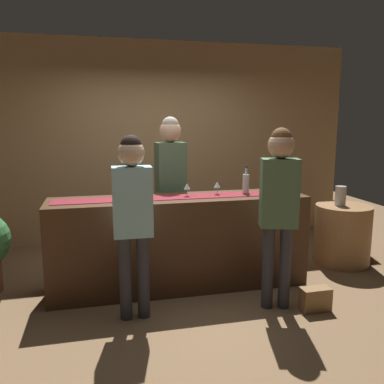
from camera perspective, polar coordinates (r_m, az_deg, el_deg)
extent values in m
plane|color=brown|center=(4.48, -1.71, -13.18)|extent=(10.00, 10.00, 0.00)
cube|color=tan|center=(6.00, -5.47, 6.99)|extent=(6.00, 0.12, 2.90)
cube|color=#472B19|center=(4.31, -1.75, -7.17)|extent=(2.70, 0.60, 0.98)
cube|color=maroon|center=(4.19, -1.78, -0.71)|extent=(2.56, 0.28, 0.01)
cylinder|color=#B2C6C1|center=(4.43, 7.66, 1.13)|extent=(0.07, 0.07, 0.21)
cylinder|color=#B2C6C1|center=(4.41, 7.70, 2.96)|extent=(0.03, 0.03, 0.08)
cylinder|color=black|center=(4.40, 7.71, 3.56)|extent=(0.03, 0.03, 0.02)
cylinder|color=brown|center=(4.48, 11.49, 1.12)|extent=(0.07, 0.07, 0.21)
cylinder|color=brown|center=(4.46, 11.55, 2.93)|extent=(0.03, 0.03, 0.08)
cylinder|color=black|center=(4.45, 11.57, 3.52)|extent=(0.03, 0.03, 0.02)
cylinder|color=silver|center=(4.22, -0.71, -0.63)|extent=(0.06, 0.06, 0.00)
cylinder|color=silver|center=(4.21, -0.71, -0.11)|extent=(0.01, 0.01, 0.08)
cone|color=silver|center=(4.20, -0.71, 0.83)|extent=(0.07, 0.07, 0.06)
cylinder|color=silver|center=(4.14, -6.86, -0.91)|extent=(0.06, 0.06, 0.00)
cylinder|color=silver|center=(4.14, -6.87, -0.37)|extent=(0.01, 0.01, 0.08)
cone|color=silver|center=(4.13, -6.89, 0.59)|extent=(0.07, 0.07, 0.06)
cylinder|color=silver|center=(4.34, 3.58, -0.36)|extent=(0.06, 0.06, 0.00)
cylinder|color=silver|center=(4.33, 3.59, 0.15)|extent=(0.01, 0.01, 0.08)
cone|color=silver|center=(4.32, 3.60, 1.07)|extent=(0.07, 0.07, 0.06)
cylinder|color=#26262B|center=(4.90, -2.08, -5.84)|extent=(0.11, 0.11, 0.85)
cylinder|color=#26262B|center=(4.85, -3.87, -6.02)|extent=(0.11, 0.11, 0.85)
cube|color=#4C6B4C|center=(4.72, -3.05, 2.98)|extent=(0.37, 0.25, 0.67)
sphere|color=#DBAD89|center=(4.69, -3.11, 8.61)|extent=(0.25, 0.25, 0.25)
sphere|color=#AD9E8E|center=(4.69, -3.11, 9.46)|extent=(0.20, 0.20, 0.20)
cylinder|color=#33333D|center=(3.94, 10.74, -10.46)|extent=(0.11, 0.11, 0.80)
cylinder|color=#33333D|center=(3.96, 13.06, -10.41)|extent=(0.11, 0.11, 0.80)
cube|color=#4C6B4C|center=(3.76, 12.30, -0.15)|extent=(0.38, 0.28, 0.63)
sphere|color=tan|center=(3.71, 12.55, 6.50)|extent=(0.24, 0.24, 0.24)
sphere|color=brown|center=(3.71, 12.59, 7.51)|extent=(0.19, 0.19, 0.19)
cylinder|color=#33333D|center=(3.71, -9.44, -11.95)|extent=(0.11, 0.11, 0.77)
cylinder|color=#33333D|center=(3.72, -6.93, -11.83)|extent=(0.11, 0.11, 0.77)
cube|color=#99D1E0|center=(3.51, -8.47, -1.36)|extent=(0.34, 0.21, 0.61)
sphere|color=#DBAD89|center=(3.46, -8.65, 5.51)|extent=(0.23, 0.23, 0.23)
sphere|color=black|center=(3.45, -8.68, 6.56)|extent=(0.18, 0.18, 0.18)
cylinder|color=#996B42|center=(5.37, 20.59, -5.67)|extent=(0.68, 0.68, 0.74)
cylinder|color=#B7B2A8|center=(5.26, 20.36, -0.51)|extent=(0.13, 0.13, 0.24)
cube|color=olive|center=(4.09, 17.13, -14.35)|extent=(0.28, 0.14, 0.22)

